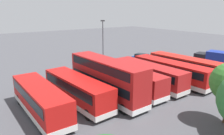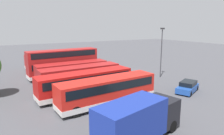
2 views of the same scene
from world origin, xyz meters
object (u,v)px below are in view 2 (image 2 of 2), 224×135
(bus_single_deck_near_end, at_px, (108,90))
(bus_single_deck_seventh, at_px, (53,61))
(bus_single_deck_fourth, at_px, (72,71))
(car_hatchback_silver, at_px, (188,87))
(bus_single_deck_second, at_px, (86,82))
(box_truck_blue, at_px, (138,119))
(bus_double_decker_fifth, at_px, (63,62))
(bus_single_deck_sixth, at_px, (61,64))
(lamp_post_tall, at_px, (161,49))
(bus_single_deck_third, at_px, (81,76))

(bus_single_deck_near_end, height_order, bus_single_deck_seventh, same)
(bus_single_deck_fourth, xyz_separation_m, car_hatchback_silver, (-12.45, -11.08, -0.92))
(bus_single_deck_second, xyz_separation_m, box_truck_blue, (-11.30, 0.67, 0.08))
(box_truck_blue, height_order, car_hatchback_silver, box_truck_blue)
(bus_single_deck_fourth, relative_size, bus_single_deck_seventh, 1.05)
(bus_single_deck_near_end, height_order, car_hatchback_silver, bus_single_deck_near_end)
(bus_single_deck_seventh, relative_size, car_hatchback_silver, 2.33)
(bus_single_deck_near_end, height_order, bus_double_decker_fifth, bus_double_decker_fifth)
(bus_double_decker_fifth, xyz_separation_m, box_truck_blue, (-21.82, 1.11, -0.74))
(bus_single_deck_sixth, bearing_deg, bus_single_deck_second, 176.13)
(box_truck_blue, relative_size, lamp_post_tall, 0.97)
(box_truck_blue, bearing_deg, bus_single_deck_third, -5.35)
(bus_single_deck_sixth, bearing_deg, bus_single_deck_fourth, 178.00)
(bus_single_deck_fourth, height_order, lamp_post_tall, lamp_post_tall)
(bus_single_deck_near_end, bearing_deg, box_truck_blue, 168.29)
(box_truck_blue, xyz_separation_m, lamp_post_tall, (13.42, -14.92, 3.03))
(bus_single_deck_second, height_order, bus_single_deck_sixth, same)
(bus_single_deck_near_end, relative_size, bus_single_deck_seventh, 1.11)
(bus_single_deck_fourth, bearing_deg, bus_single_deck_sixth, -2.00)
(bus_single_deck_fourth, xyz_separation_m, bus_double_decker_fifth, (3.58, 0.26, 0.83))
(bus_single_deck_near_end, distance_m, bus_double_decker_fifth, 14.47)
(bus_single_deck_sixth, distance_m, lamp_post_tall, 18.10)
(bus_double_decker_fifth, height_order, car_hatchback_silver, bus_double_decker_fifth)
(bus_single_deck_second, relative_size, lamp_post_tall, 1.50)
(bus_single_deck_seventh, xyz_separation_m, box_truck_blue, (-29.35, 1.29, 0.09))
(bus_single_deck_sixth, bearing_deg, bus_single_deck_near_end, 179.73)
(bus_single_deck_sixth, bearing_deg, bus_single_deck_seventh, 4.63)
(car_hatchback_silver, bearing_deg, bus_single_deck_second, 64.94)
(bus_single_deck_near_end, height_order, bus_single_deck_third, same)
(bus_single_deck_second, relative_size, bus_single_deck_seventh, 1.17)
(bus_single_deck_seventh, bearing_deg, bus_double_decker_fifth, 178.68)
(box_truck_blue, bearing_deg, lamp_post_tall, -48.03)
(bus_single_deck_second, bearing_deg, lamp_post_tall, -81.52)
(bus_single_deck_third, xyz_separation_m, bus_single_deck_sixth, (10.39, -0.22, -0.00))
(bus_single_deck_third, relative_size, bus_single_deck_sixth, 1.06)
(bus_single_deck_second, distance_m, box_truck_blue, 11.32)
(bus_single_deck_near_end, bearing_deg, bus_single_deck_seventh, 0.64)
(bus_single_deck_near_end, height_order, box_truck_blue, box_truck_blue)
(bus_single_deck_seventh, relative_size, box_truck_blue, 1.32)
(bus_single_deck_fourth, bearing_deg, bus_single_deck_seventh, 0.42)
(bus_single_deck_seventh, bearing_deg, car_hatchback_silver, -154.65)
(bus_single_deck_second, relative_size, car_hatchback_silver, 2.73)
(bus_single_deck_second, height_order, bus_single_deck_seventh, same)
(bus_single_deck_second, xyz_separation_m, bus_single_deck_seventh, (18.05, -0.62, -0.00))
(bus_single_deck_near_end, distance_m, bus_single_deck_sixth, 17.91)
(car_hatchback_silver, distance_m, lamp_post_tall, 8.98)
(bus_single_deck_near_end, distance_m, bus_single_deck_third, 7.52)
(bus_single_deck_second, xyz_separation_m, car_hatchback_silver, (-5.51, -11.78, -0.92))
(bus_single_deck_fourth, bearing_deg, bus_double_decker_fifth, 4.07)
(box_truck_blue, xyz_separation_m, car_hatchback_silver, (5.79, -12.45, -1.01))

